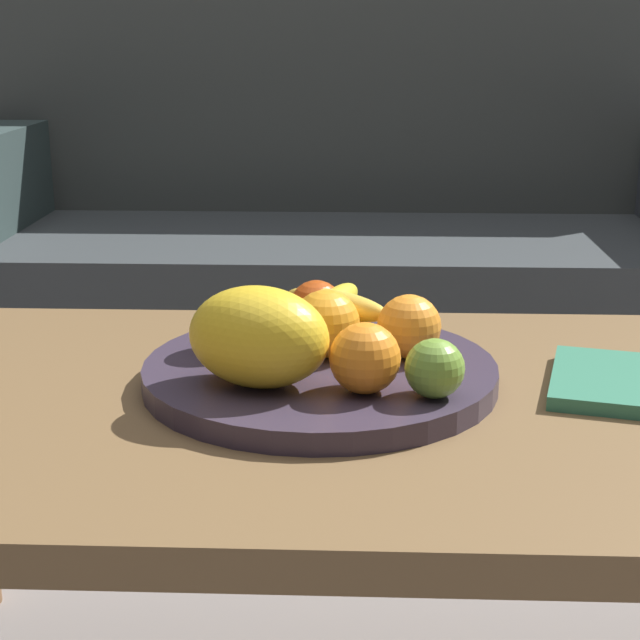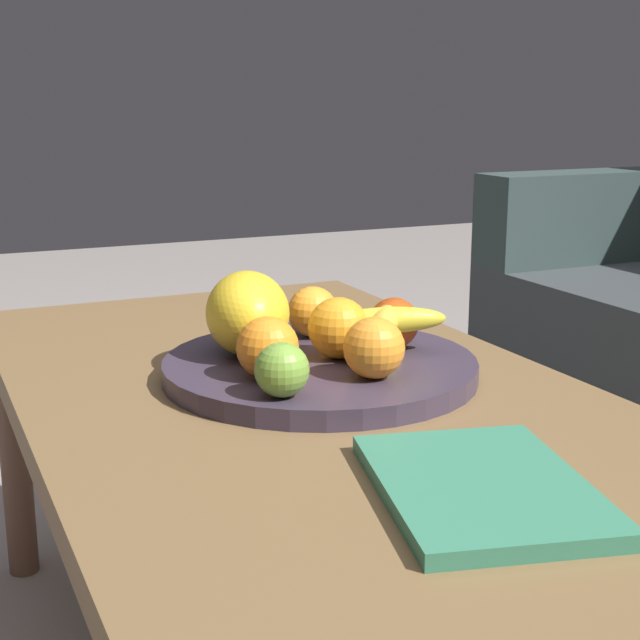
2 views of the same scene
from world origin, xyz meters
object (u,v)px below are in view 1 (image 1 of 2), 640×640
(melon_large_front, at_px, (259,337))
(orange_front, at_px, (365,358))
(coffee_table, at_px, (345,436))
(apple_left, at_px, (316,307))
(orange_left, at_px, (409,327))
(orange_right, at_px, (326,324))
(orange_back, at_px, (229,322))
(apple_front, at_px, (435,368))
(fruit_bowl, at_px, (320,373))
(couch, at_px, (340,265))
(banana_bunch, at_px, (332,317))

(melon_large_front, xyz_separation_m, orange_front, (0.11, -0.02, -0.02))
(coffee_table, height_order, melon_large_front, melon_large_front)
(orange_front, distance_m, apple_left, 0.21)
(orange_left, height_order, orange_right, orange_right)
(orange_back, bearing_deg, melon_large_front, -67.92)
(orange_right, height_order, apple_front, orange_right)
(fruit_bowl, bearing_deg, couch, 90.04)
(couch, bearing_deg, orange_left, -85.10)
(melon_large_front, bearing_deg, fruit_bowl, 50.53)
(apple_left, bearing_deg, couch, 89.58)
(couch, xyz_separation_m, orange_left, (0.10, -1.17, 0.21))
(melon_large_front, bearing_deg, orange_front, -8.25)
(melon_large_front, bearing_deg, apple_front, -8.47)
(coffee_table, relative_size, apple_front, 19.26)
(apple_front, height_order, banana_bunch, same)
(orange_right, distance_m, apple_front, 0.17)
(apple_left, bearing_deg, orange_back, -143.02)
(couch, distance_m, orange_right, 1.19)
(melon_large_front, xyz_separation_m, apple_front, (0.18, -0.03, -0.02))
(couch, distance_m, apple_left, 1.10)
(coffee_table, height_order, fruit_bowl, fruit_bowl)
(orange_front, bearing_deg, fruit_bowl, 118.86)
(couch, distance_m, orange_back, 1.18)
(orange_left, bearing_deg, apple_left, 141.44)
(orange_back, height_order, apple_left, orange_back)
(couch, bearing_deg, fruit_bowl, -89.96)
(orange_back, relative_size, apple_front, 1.13)
(orange_left, bearing_deg, banana_bunch, 144.56)
(orange_left, xyz_separation_m, orange_back, (-0.20, 0.01, -0.00))
(fruit_bowl, distance_m, apple_left, 0.12)
(couch, xyz_separation_m, orange_front, (0.05, -1.28, 0.21))
(melon_large_front, relative_size, orange_right, 1.95)
(orange_left, bearing_deg, orange_front, -113.93)
(apple_front, relative_size, apple_left, 0.92)
(couch, xyz_separation_m, apple_front, (0.12, -1.29, 0.20))
(coffee_table, height_order, couch, couch)
(melon_large_front, distance_m, orange_back, 0.12)
(orange_left, bearing_deg, melon_large_front, -148.71)
(couch, distance_m, apple_front, 1.31)
(fruit_bowl, bearing_deg, orange_front, -61.14)
(couch, distance_m, melon_large_front, 1.29)
(couch, height_order, orange_back, couch)
(couch, distance_m, orange_front, 1.30)
(banana_bunch, bearing_deg, orange_right, -94.74)
(orange_right, relative_size, orange_back, 1.12)
(couch, height_order, melon_large_front, couch)
(fruit_bowl, relative_size, orange_left, 5.44)
(orange_back, distance_m, banana_bunch, 0.13)
(orange_back, height_order, banana_bunch, orange_back)
(orange_left, height_order, orange_back, orange_left)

